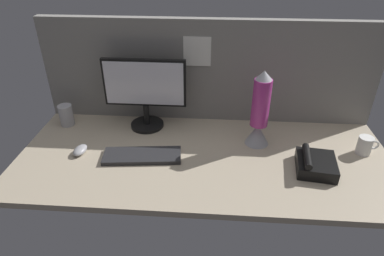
# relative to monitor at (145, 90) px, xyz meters

# --- Properties ---
(ground_plane) EXTENTS (1.80, 0.80, 0.03)m
(ground_plane) POSITION_rel_monitor_xyz_m (0.33, -0.25, -0.23)
(ground_plane) COLOR tan
(cubicle_wall_back) EXTENTS (1.80, 0.06, 0.56)m
(cubicle_wall_back) POSITION_rel_monitor_xyz_m (0.33, 0.12, 0.07)
(cubicle_wall_back) COLOR gray
(cubicle_wall_back) RESTS_ON ground_plane
(monitor) EXTENTS (0.44, 0.18, 0.38)m
(monitor) POSITION_rel_monitor_xyz_m (0.00, 0.00, 0.00)
(monitor) COLOR black
(monitor) RESTS_ON ground_plane
(keyboard) EXTENTS (0.38, 0.17, 0.02)m
(keyboard) POSITION_rel_monitor_xyz_m (0.03, -0.30, -0.20)
(keyboard) COLOR #262628
(keyboard) RESTS_ON ground_plane
(mouse) EXTENTS (0.07, 0.10, 0.03)m
(mouse) POSITION_rel_monitor_xyz_m (-0.28, -0.29, -0.20)
(mouse) COLOR #99999E
(mouse) RESTS_ON ground_plane
(mug_ceramic_white) EXTENTS (0.10, 0.07, 0.09)m
(mug_ceramic_white) POSITION_rel_monitor_xyz_m (1.10, -0.19, -0.17)
(mug_ceramic_white) COLOR white
(mug_ceramic_white) RESTS_ON ground_plane
(mug_steel) EXTENTS (0.08, 0.08, 0.12)m
(mug_steel) POSITION_rel_monitor_xyz_m (-0.45, -0.02, -0.16)
(mug_steel) COLOR #B2B2B7
(mug_steel) RESTS_ON ground_plane
(lava_lamp) EXTENTS (0.12, 0.12, 0.39)m
(lava_lamp) POSITION_rel_monitor_xyz_m (0.59, -0.13, -0.05)
(lava_lamp) COLOR #A5A5AD
(lava_lamp) RESTS_ON ground_plane
(desk_phone) EXTENTS (0.19, 0.21, 0.09)m
(desk_phone) POSITION_rel_monitor_xyz_m (0.83, -0.34, -0.18)
(desk_phone) COLOR black
(desk_phone) RESTS_ON ground_plane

